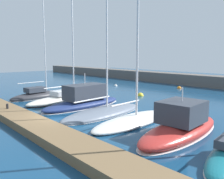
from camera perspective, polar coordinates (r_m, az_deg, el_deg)
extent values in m
plane|color=navy|center=(20.03, -13.56, -7.60)|extent=(120.00, 120.00, 0.00)
cube|color=brown|center=(19.18, -18.64, -7.61)|extent=(27.99, 2.35, 0.59)
cube|color=#5B5651|center=(42.93, 24.67, 1.54)|extent=(108.00, 3.12, 1.93)
ellipsoid|color=#2D2D33|center=(31.75, -16.63, -1.52)|extent=(2.92, 7.92, 1.22)
ellipsoid|color=silver|center=(31.78, -16.62, -1.86)|extent=(2.95, 8.00, 0.12)
cylinder|color=silver|center=(32.01, -15.76, 14.08)|extent=(0.12, 0.12, 16.02)
cylinder|color=silver|center=(30.96, -18.52, 1.57)|extent=(0.42, 3.43, 0.08)
cube|color=#333842|center=(31.30, -17.71, -0.02)|extent=(1.70, 2.46, 0.59)
ellipsoid|color=silver|center=(28.61, -10.91, -2.25)|extent=(3.65, 10.16, 1.04)
ellipsoid|color=black|center=(28.66, -10.89, -2.73)|extent=(3.68, 10.26, 0.12)
cylinder|color=silver|center=(29.08, -9.30, 13.77)|extent=(0.15, 0.15, 14.94)
cylinder|color=silver|center=(27.78, -12.65, 0.58)|extent=(0.52, 3.61, 0.11)
cube|color=silver|center=(28.44, -11.05, -0.70)|extent=(2.07, 3.21, 0.53)
ellipsoid|color=navy|center=(25.34, -6.86, -3.44)|extent=(3.37, 9.68, 0.98)
ellipsoid|color=silver|center=(25.40, -6.85, -4.04)|extent=(3.40, 9.78, 0.12)
cube|color=#333842|center=(25.30, -6.40, -0.55)|extent=(2.49, 4.38, 1.55)
cube|color=black|center=(26.01, -4.39, 0.23)|extent=(2.07, 1.19, 0.87)
cylinder|color=silver|center=(25.13, -6.45, 2.49)|extent=(0.08, 0.08, 1.15)
ellipsoid|color=slate|center=(22.06, -2.02, -5.62)|extent=(4.06, 9.69, 1.10)
ellipsoid|color=silver|center=(22.08, -2.02, -5.85)|extent=(4.10, 9.79, 0.12)
cylinder|color=silver|center=(22.21, -1.24, 19.65)|extent=(0.15, 0.15, 18.26)
cylinder|color=silver|center=(20.86, -4.54, -2.33)|extent=(0.56, 4.11, 0.11)
ellipsoid|color=white|center=(19.42, 4.93, -7.41)|extent=(3.58, 8.90, 0.82)
cylinder|color=silver|center=(19.18, 6.08, 14.21)|extent=(0.17, 0.17, 13.66)
cylinder|color=silver|center=(18.36, 3.22, -3.27)|extent=(0.43, 3.22, 0.12)
ellipsoid|color=#B72D28|center=(17.16, 15.93, -9.28)|extent=(3.70, 9.31, 1.17)
ellipsoid|color=silver|center=(17.25, 15.89, -10.21)|extent=(3.73, 9.40, 0.12)
cube|color=#333842|center=(16.82, 16.09, -5.05)|extent=(2.76, 3.17, 1.43)
cube|color=black|center=(17.93, 18.02, -3.61)|extent=(2.30, 0.95, 0.80)
cylinder|color=silver|center=(16.60, 16.26, -1.07)|extent=(0.08, 0.08, 0.94)
sphere|color=white|center=(42.02, 0.86, 0.84)|extent=(0.59, 0.59, 0.59)
sphere|color=orange|center=(40.38, 15.57, 0.23)|extent=(0.72, 0.72, 0.72)
sphere|color=yellow|center=(32.13, 6.71, -1.50)|extent=(0.86, 0.86, 0.86)
cylinder|color=black|center=(23.62, -23.46, -3.64)|extent=(0.20, 0.20, 0.44)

